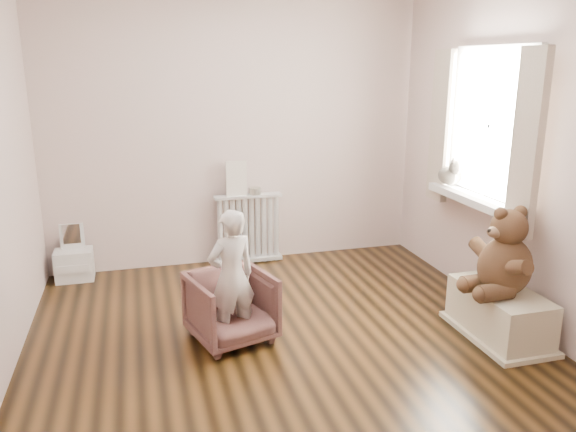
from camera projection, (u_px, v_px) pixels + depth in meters
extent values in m
cube|color=black|center=(284.00, 341.00, 4.03)|extent=(3.60, 3.60, 0.01)
cube|color=beige|center=(236.00, 131.00, 5.36)|extent=(3.60, 0.02, 2.60)
cube|color=beige|center=(414.00, 244.00, 2.01)|extent=(3.60, 0.02, 2.60)
cube|color=beige|center=(519.00, 151.00, 4.15)|extent=(0.02, 3.60, 2.60)
cube|color=white|center=(492.00, 126.00, 4.38)|extent=(0.03, 0.90, 1.10)
cube|color=silver|center=(475.00, 199.00, 4.51)|extent=(0.22, 1.10, 0.06)
cube|color=beige|center=(527.00, 144.00, 3.83)|extent=(0.06, 0.26, 1.30)
cube|color=beige|center=(441.00, 127.00, 4.89)|extent=(0.06, 0.26, 1.30)
cube|color=silver|center=(249.00, 225.00, 5.51)|extent=(0.66, 0.12, 0.69)
cube|color=beige|center=(236.00, 178.00, 5.36)|extent=(0.20, 0.02, 0.34)
cylinder|color=#A59E8C|center=(255.00, 191.00, 5.44)|extent=(0.11, 0.11, 0.07)
cube|color=silver|center=(73.00, 251.00, 5.10)|extent=(0.33, 0.24, 0.52)
imported|color=brown|center=(231.00, 307.00, 3.99)|extent=(0.67, 0.68, 0.50)
imported|color=beige|center=(232.00, 277.00, 3.87)|extent=(0.40, 0.32, 0.96)
cube|color=beige|center=(499.00, 310.00, 4.05)|extent=(0.41, 0.77, 0.36)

